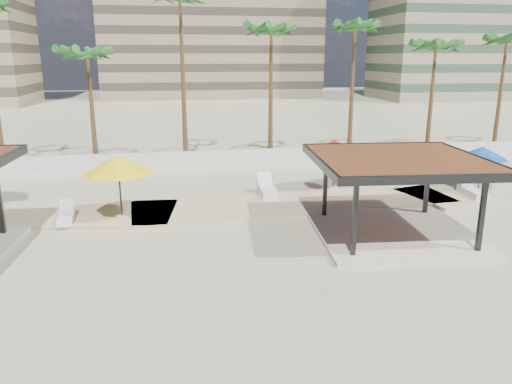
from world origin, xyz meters
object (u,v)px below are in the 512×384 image
umbrella_c (335,147)px  lounger_d (464,179)px  lounger_c (472,192)px  lounger_a (66,217)px  lounger_b (267,190)px  pavilion_central (396,189)px

umbrella_c → lounger_d: 8.05m
umbrella_c → lounger_c: umbrella_c is taller
lounger_a → lounger_b: lounger_b is taller
pavilion_central → lounger_c: (6.41, 4.44, -1.61)m
pavilion_central → lounger_d: 10.46m
umbrella_c → lounger_a: umbrella_c is taller
umbrella_c → lounger_b: umbrella_c is taller
lounger_a → lounger_d: size_ratio=0.81×
lounger_b → umbrella_c: bearing=-79.9°
pavilion_central → lounger_b: bearing=126.2°
pavilion_central → lounger_c: bearing=39.5°
pavilion_central → lounger_a: size_ratio=3.62×
umbrella_c → lounger_a: (-13.35, -3.36, -2.12)m
lounger_b → lounger_c: size_ratio=1.09×
lounger_b → lounger_d: lounger_b is taller
umbrella_c → lounger_a: bearing=-165.9°
lounger_b → lounger_d: 11.59m
lounger_c → umbrella_c: bearing=72.1°
pavilion_central → lounger_d: size_ratio=2.95×
umbrella_c → lounger_b: (-3.80, -0.57, -2.08)m
pavilion_central → lounger_b: (-4.01, 6.57, -1.59)m
umbrella_c → lounger_b: 4.37m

